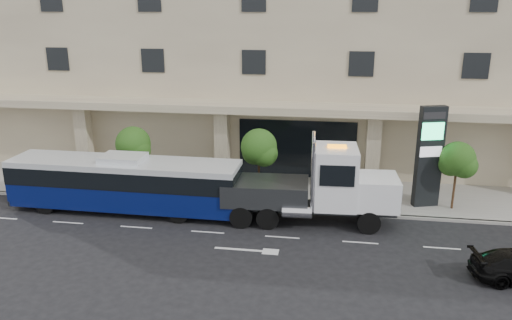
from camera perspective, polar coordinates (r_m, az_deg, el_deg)
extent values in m
plane|color=black|center=(27.70, 3.34, -7.47)|extent=(120.00, 120.00, 0.00)
cube|color=gray|center=(32.27, 4.22, -3.70)|extent=(120.00, 6.00, 0.15)
cube|color=gray|center=(29.49, 3.73, -5.74)|extent=(120.00, 0.30, 0.15)
cube|color=tan|center=(40.70, 5.81, 14.88)|extent=(60.00, 15.00, 20.00)
cube|color=tan|center=(32.60, 4.68, 5.88)|extent=(60.00, 2.80, 0.50)
cube|color=black|center=(34.44, 4.70, 1.27)|extent=(8.00, 0.12, 4.00)
cube|color=tan|center=(37.36, -19.04, 2.35)|extent=(0.90, 0.90, 4.90)
cube|color=tan|center=(33.91, -3.89, 1.82)|extent=(0.90, 0.90, 4.90)
cube|color=tan|center=(33.23, 13.20, 1.09)|extent=(0.90, 0.90, 4.90)
cylinder|color=#422B19|center=(32.76, -13.65, -1.09)|extent=(0.14, 0.14, 2.80)
sphere|color=#214614|center=(32.28, -13.86, 1.81)|extent=(2.20, 2.20, 2.20)
sphere|color=#214614|center=(32.06, -13.37, 1.14)|extent=(1.65, 1.65, 1.65)
sphere|color=#214614|center=(32.68, -14.16, 1.24)|extent=(1.54, 1.54, 1.54)
cylinder|color=#422B19|center=(30.65, 0.33, -1.72)|extent=(0.14, 0.14, 2.94)
sphere|color=#214614|center=(30.12, 0.34, 1.54)|extent=(2.20, 2.20, 2.20)
sphere|color=#214614|center=(29.97, 0.94, 0.79)|extent=(1.65, 1.65, 1.65)
sphere|color=#214614|center=(30.47, -0.17, 0.90)|extent=(1.54, 1.54, 1.54)
cylinder|color=#422B19|center=(31.23, 21.71, -2.82)|extent=(0.14, 0.14, 2.73)
sphere|color=#214614|center=(30.73, 22.05, 0.12)|extent=(2.00, 2.00, 2.00)
sphere|color=#214614|center=(30.72, 22.70, -0.57)|extent=(1.50, 1.50, 1.50)
sphere|color=#214614|center=(30.96, 21.36, -0.44)|extent=(1.40, 1.40, 1.40)
cylinder|color=black|center=(31.45, -22.94, -4.69)|extent=(1.12, 0.34, 1.12)
cylinder|color=black|center=(33.31, -20.85, -3.26)|extent=(1.12, 0.34, 1.12)
cylinder|color=black|center=(28.11, -8.82, -6.03)|extent=(1.12, 0.34, 1.12)
cylinder|color=black|center=(30.17, -7.45, -4.32)|extent=(1.12, 0.34, 1.12)
cube|color=#08124E|center=(30.18, -14.66, -3.73)|extent=(13.43, 2.91, 1.34)
cube|color=black|center=(29.80, -14.82, -1.62)|extent=(13.43, 2.95, 1.01)
cube|color=silver|center=(29.59, -14.92, -0.39)|extent=(13.43, 2.91, 0.34)
cube|color=silver|center=(29.50, -14.97, 0.23)|extent=(2.47, 1.81, 0.34)
cube|color=#2D3033|center=(33.55, -25.06, -3.73)|extent=(0.16, 2.79, 0.34)
cube|color=#2D3033|center=(28.43, -2.14, -5.68)|extent=(0.16, 2.79, 0.34)
cube|color=#2D3033|center=(27.90, 6.03, -5.35)|extent=(9.52, 1.56, 0.45)
cube|color=white|center=(27.78, 13.61, -3.51)|extent=(2.35, 2.67, 1.67)
cube|color=silver|center=(27.95, 15.88, -3.56)|extent=(0.19, 2.23, 1.34)
cube|color=white|center=(27.30, 9.08, -1.86)|extent=(2.36, 2.89, 3.24)
cube|color=black|center=(27.23, 11.35, -0.92)|extent=(0.22, 2.46, 1.34)
cylinder|color=silver|center=(26.01, 6.53, -2.07)|extent=(0.21, 0.21, 3.79)
cylinder|color=silver|center=(28.34, 6.52, -0.45)|extent=(0.21, 0.21, 3.79)
cube|color=#2D3033|center=(27.69, 1.11, -3.58)|extent=(4.81, 2.90, 1.23)
cube|color=#2D3033|center=(28.27, -4.33, -4.63)|extent=(1.80, 0.40, 0.25)
cube|color=#2D3033|center=(28.56, -5.64, -5.40)|extent=(0.37, 2.02, 0.20)
cube|color=orange|center=(26.81, 9.24, 1.53)|extent=(1.02, 0.44, 0.16)
cylinder|color=black|center=(27.14, 12.77, -7.00)|extent=(1.24, 0.41, 1.23)
cylinder|color=black|center=(29.28, 12.28, -5.15)|extent=(1.24, 0.41, 1.23)
cylinder|color=black|center=(27.01, 1.35, -6.68)|extent=(1.24, 0.41, 1.23)
cylinder|color=black|center=(29.16, 1.74, -4.84)|extent=(1.24, 0.41, 1.23)
cylinder|color=black|center=(27.16, -1.72, -6.55)|extent=(1.24, 0.41, 1.23)
cylinder|color=black|center=(29.30, -1.10, -4.73)|extent=(1.24, 0.41, 1.23)
cube|color=black|center=(30.67, 19.18, 0.33)|extent=(1.58, 0.92, 6.01)
cube|color=#23D57F|center=(30.01, 19.56, 3.11)|extent=(1.26, 0.44, 1.00)
cube|color=silver|center=(30.30, 19.34, 0.90)|extent=(1.26, 0.44, 0.60)
cube|color=#262628|center=(29.82, 19.73, 4.79)|extent=(1.26, 0.44, 0.40)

